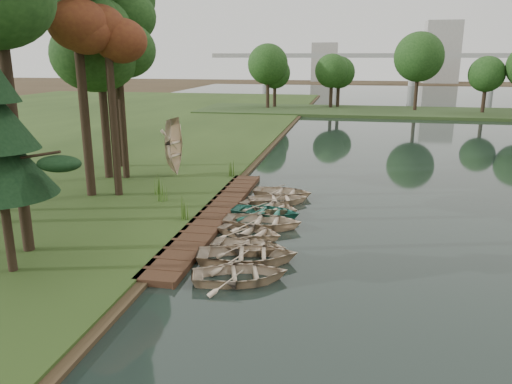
% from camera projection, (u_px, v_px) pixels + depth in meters
% --- Properties ---
extents(ground, '(300.00, 300.00, 0.00)m').
position_uv_depth(ground, '(246.00, 220.00, 24.64)').
color(ground, '#3D2F1D').
extents(boardwalk, '(1.60, 16.00, 0.30)m').
position_uv_depth(boardwalk, '(215.00, 215.00, 24.89)').
color(boardwalk, '#3C2517').
rests_on(boardwalk, ground).
extents(peninsula, '(50.00, 14.00, 0.45)m').
position_uv_depth(peninsula, '(375.00, 112.00, 70.46)').
color(peninsula, '#2C421D').
rests_on(peninsula, ground).
extents(far_trees, '(45.60, 5.60, 8.80)m').
position_uv_depth(far_trees, '(354.00, 67.00, 69.44)').
color(far_trees, black).
rests_on(far_trees, peninsula).
extents(bridge, '(95.90, 4.00, 8.60)m').
position_uv_depth(bridge, '(384.00, 59.00, 134.16)').
color(bridge, '#A5A5A0').
rests_on(bridge, ground).
extents(building_a, '(10.00, 8.00, 18.00)m').
position_uv_depth(building_a, '(441.00, 52.00, 149.35)').
color(building_a, '#A5A5A0').
rests_on(building_a, ground).
extents(building_b, '(8.00, 8.00, 12.00)m').
position_uv_depth(building_b, '(325.00, 62.00, 161.30)').
color(building_b, '#A5A5A0').
rests_on(building_b, ground).
extents(rowboat_0, '(4.01, 3.36, 0.71)m').
position_uv_depth(rowboat_0, '(240.00, 272.00, 17.70)').
color(rowboat_0, beige).
rests_on(rowboat_0, water).
extents(rowboat_1, '(4.37, 3.47, 0.81)m').
position_uv_depth(rowboat_1, '(247.00, 253.00, 19.31)').
color(rowboat_1, beige).
rests_on(rowboat_1, water).
extents(rowboat_2, '(3.27, 2.44, 0.65)m').
position_uv_depth(rowboat_2, '(249.00, 244.00, 20.42)').
color(rowboat_2, beige).
rests_on(rowboat_2, water).
extents(rowboat_3, '(3.54, 2.99, 0.63)m').
position_uv_depth(rowboat_3, '(250.00, 230.00, 22.13)').
color(rowboat_3, beige).
rests_on(rowboat_3, water).
extents(rowboat_4, '(3.73, 2.70, 0.76)m').
position_uv_depth(rowboat_4, '(262.00, 220.00, 23.32)').
color(rowboat_4, beige).
rests_on(rowboat_4, water).
extents(rowboat_5, '(3.71, 2.85, 0.71)m').
position_uv_depth(rowboat_5, '(266.00, 210.00, 24.79)').
color(rowboat_5, '#2E826D').
rests_on(rowboat_5, water).
extents(rowboat_6, '(3.88, 3.36, 0.67)m').
position_uv_depth(rowboat_6, '(270.00, 205.00, 25.77)').
color(rowboat_6, beige).
rests_on(rowboat_6, water).
extents(rowboat_7, '(3.79, 3.19, 0.67)m').
position_uv_depth(rowboat_7, '(278.00, 198.00, 27.11)').
color(rowboat_7, beige).
rests_on(rowboat_7, water).
extents(rowboat_8, '(3.57, 2.70, 0.70)m').
position_uv_depth(rowboat_8, '(283.00, 191.00, 28.48)').
color(rowboat_8, beige).
rests_on(rowboat_8, water).
extents(stored_rowboat, '(4.02, 3.08, 0.77)m').
position_uv_depth(stored_rowboat, '(176.00, 169.00, 32.55)').
color(stored_rowboat, beige).
rests_on(stored_rowboat, bank).
extents(tree_2, '(3.64, 3.64, 10.43)m').
position_uv_depth(tree_2, '(107.00, 32.00, 25.74)').
color(tree_2, black).
rests_on(tree_2, bank).
extents(tree_4, '(4.85, 4.85, 10.46)m').
position_uv_depth(tree_4, '(117.00, 42.00, 29.86)').
color(tree_4, black).
rests_on(tree_4, bank).
extents(tree_6, '(4.90, 4.90, 12.73)m').
position_uv_depth(tree_6, '(110.00, 8.00, 32.60)').
color(tree_6, black).
rests_on(tree_6, bank).
extents(reeds_0, '(0.60, 0.60, 1.11)m').
position_uv_depth(reeds_0, '(186.00, 208.00, 23.60)').
color(reeds_0, '#3F661E').
rests_on(reeds_0, bank).
extents(reeds_1, '(0.60, 0.60, 1.01)m').
position_uv_depth(reeds_1, '(163.00, 192.00, 26.66)').
color(reeds_1, '#3F661E').
rests_on(reeds_1, bank).
extents(reeds_2, '(0.60, 0.60, 1.09)m').
position_uv_depth(reeds_2, '(159.00, 185.00, 27.86)').
color(reeds_2, '#3F661E').
rests_on(reeds_2, bank).
extents(reeds_3, '(0.60, 0.60, 0.99)m').
position_uv_depth(reeds_3, '(232.00, 169.00, 32.21)').
color(reeds_3, '#3F661E').
rests_on(reeds_3, bank).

